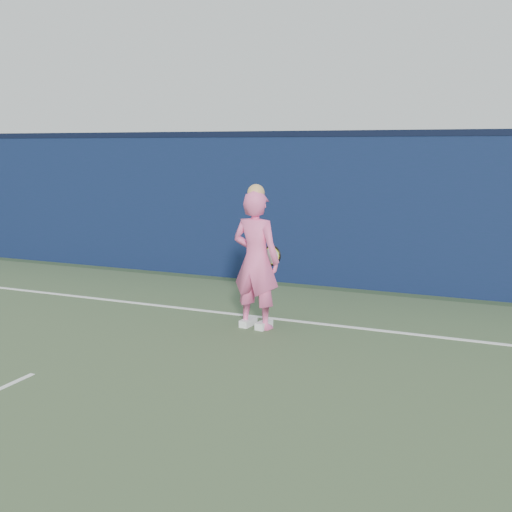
% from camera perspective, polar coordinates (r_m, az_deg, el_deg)
% --- Properties ---
extents(backstop_wall, '(24.00, 0.40, 2.50)m').
position_cam_1_polar(backstop_wall, '(11.48, -0.82, 4.27)').
color(backstop_wall, '#0C1A38').
rests_on(backstop_wall, ground).
extents(wall_cap, '(24.00, 0.42, 0.10)m').
position_cam_1_polar(wall_cap, '(11.43, -0.83, 10.77)').
color(wall_cap, black).
rests_on(wall_cap, backstop_wall).
extents(player, '(0.71, 0.51, 1.88)m').
position_cam_1_polar(player, '(8.26, -0.00, -0.33)').
color(player, pink).
rests_on(player, ground).
extents(racket, '(0.50, 0.22, 0.28)m').
position_cam_1_polar(racket, '(8.61, 1.26, 0.01)').
color(racket, black).
rests_on(racket, ground).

